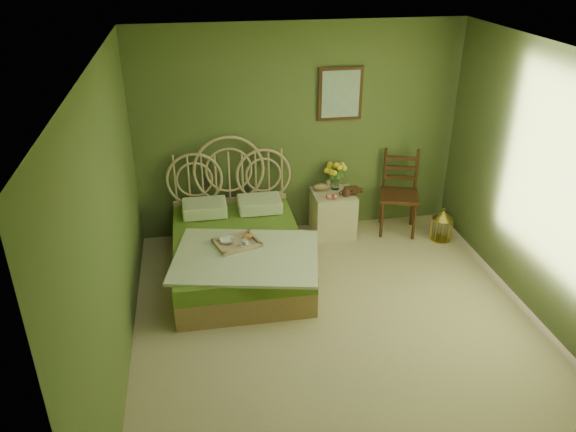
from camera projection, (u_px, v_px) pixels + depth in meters
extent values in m
plane|color=#C2B58C|center=(342.00, 332.00, 5.46)|extent=(4.50, 4.50, 0.00)
plane|color=silver|center=(357.00, 60.00, 4.28)|extent=(4.50, 4.50, 0.00)
plane|color=#576133|center=(299.00, 132.00, 6.85)|extent=(4.00, 0.00, 4.00)
plane|color=#576133|center=(111.00, 231.00, 4.56)|extent=(0.00, 4.50, 4.50)
plane|color=#576133|center=(558.00, 195.00, 5.18)|extent=(0.00, 4.50, 4.50)
cube|color=#371F0F|center=(340.00, 94.00, 6.70)|extent=(0.54, 0.03, 0.64)
cube|color=#B3C0B0|center=(341.00, 94.00, 6.68)|extent=(0.46, 0.01, 0.56)
cube|color=#AA8555|center=(239.00, 264.00, 6.31)|extent=(1.40, 1.87, 0.28)
cube|color=olive|center=(238.00, 246.00, 6.20)|extent=(1.40, 1.87, 0.19)
cube|color=white|center=(246.00, 256.00, 5.79)|extent=(1.68, 1.41, 0.03)
cube|color=white|center=(205.00, 208.00, 6.65)|extent=(0.51, 0.37, 0.15)
cube|color=white|center=(259.00, 204.00, 6.75)|extent=(0.51, 0.37, 0.15)
cube|color=#D0B18B|center=(237.00, 245.00, 5.98)|extent=(0.54, 0.47, 0.04)
ellipsoid|color=#B77A38|center=(247.00, 236.00, 6.06)|extent=(0.12, 0.07, 0.05)
cube|color=beige|center=(333.00, 213.00, 7.13)|extent=(0.51, 0.51, 0.56)
cylinder|color=silver|center=(335.00, 182.00, 7.08)|extent=(0.10, 0.10, 0.18)
ellipsoid|color=#AA8555|center=(321.00, 187.00, 7.05)|extent=(0.21, 0.11, 0.10)
sphere|color=#D86554|center=(329.00, 196.00, 6.84)|extent=(0.07, 0.07, 0.07)
sphere|color=#D86554|center=(335.00, 197.00, 6.83)|extent=(0.07, 0.07, 0.07)
cube|color=#371F0F|center=(399.00, 196.00, 7.09)|extent=(0.59, 0.59, 0.04)
cylinder|color=#371F0F|center=(388.00, 222.00, 7.00)|extent=(0.04, 0.04, 0.50)
cylinder|color=#371F0F|center=(418.00, 219.00, 7.06)|extent=(0.04, 0.04, 0.50)
cylinder|color=#371F0F|center=(378.00, 208.00, 7.35)|extent=(0.04, 0.04, 0.50)
cylinder|color=#371F0F|center=(407.00, 205.00, 7.41)|extent=(0.04, 0.04, 0.50)
cube|color=#371F0F|center=(396.00, 169.00, 7.14)|extent=(0.39, 0.17, 0.55)
cylinder|color=gold|center=(440.00, 239.00, 7.10)|extent=(0.26, 0.26, 0.01)
cylinder|color=gold|center=(441.00, 229.00, 7.04)|extent=(0.26, 0.26, 0.29)
cone|color=gold|center=(443.00, 215.00, 6.95)|extent=(0.26, 0.26, 0.10)
imported|color=#381E0F|center=(347.00, 191.00, 7.04)|extent=(0.19, 0.24, 0.02)
imported|color=#472819|center=(347.00, 189.00, 7.03)|extent=(0.28, 0.29, 0.02)
imported|color=white|center=(227.00, 241.00, 5.99)|extent=(0.17, 0.17, 0.04)
imported|color=white|center=(245.00, 243.00, 5.92)|extent=(0.09, 0.09, 0.07)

